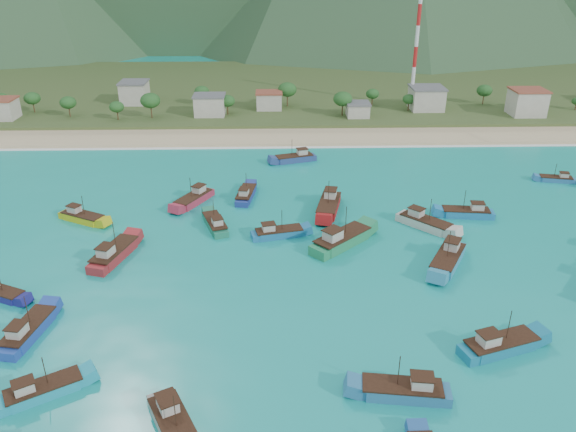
{
  "coord_description": "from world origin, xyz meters",
  "views": [
    {
      "loc": [
        -8.04,
        -81.48,
        50.38
      ],
      "look_at": [
        -5.52,
        18.0,
        3.0
      ],
      "focal_mm": 35.0,
      "sensor_mm": 36.0,
      "label": 1
    }
  ],
  "objects_px": {
    "boat_15": "(404,391)",
    "boat_14": "(425,223)",
    "boat_2": "(278,233)",
    "boat_9": "(42,391)",
    "boat_29": "(175,427)",
    "boat_5": "(82,218)",
    "boat_20": "(341,240)",
    "boat_23": "(500,346)",
    "boat_13": "(329,206)",
    "boat_16": "(28,331)",
    "boat_11": "(467,213)",
    "boat_27": "(448,260)",
    "boat_30": "(556,180)",
    "boat_6": "(194,199)",
    "boat_24": "(215,224)",
    "boat_17": "(114,254)",
    "boat_26": "(246,195)",
    "boat_7": "(0,294)",
    "radio_tower": "(416,47)",
    "boat_18": "(295,159)"
  },
  "relations": [
    {
      "from": "boat_29",
      "to": "boat_30",
      "type": "distance_m",
      "value": 109.56
    },
    {
      "from": "boat_15",
      "to": "boat_16",
      "type": "xyz_separation_m",
      "value": [
        -51.44,
        13.36,
        0.0
      ]
    },
    {
      "from": "boat_15",
      "to": "boat_24",
      "type": "relative_size",
      "value": 1.09
    },
    {
      "from": "boat_2",
      "to": "boat_11",
      "type": "distance_m",
      "value": 40.21
    },
    {
      "from": "boat_15",
      "to": "boat_14",
      "type": "bearing_deg",
      "value": -9.19
    },
    {
      "from": "boat_5",
      "to": "boat_17",
      "type": "distance_m",
      "value": 19.04
    },
    {
      "from": "boat_20",
      "to": "boat_30",
      "type": "relative_size",
      "value": 1.5
    },
    {
      "from": "boat_13",
      "to": "boat_16",
      "type": "xyz_separation_m",
      "value": [
        -47.13,
        -41.88,
        -0.19
      ]
    },
    {
      "from": "boat_9",
      "to": "boat_18",
      "type": "relative_size",
      "value": 0.91
    },
    {
      "from": "boat_18",
      "to": "boat_30",
      "type": "xyz_separation_m",
      "value": [
        62.22,
        -15.71,
        -0.29
      ]
    },
    {
      "from": "boat_7",
      "to": "boat_26",
      "type": "bearing_deg",
      "value": 160.27
    },
    {
      "from": "radio_tower",
      "to": "boat_27",
      "type": "bearing_deg",
      "value": -99.1
    },
    {
      "from": "boat_2",
      "to": "boat_6",
      "type": "distance_m",
      "value": 24.7
    },
    {
      "from": "boat_11",
      "to": "boat_27",
      "type": "xyz_separation_m",
      "value": [
        -9.55,
        -19.46,
        0.2
      ]
    },
    {
      "from": "boat_11",
      "to": "boat_5",
      "type": "bearing_deg",
      "value": 96.76
    },
    {
      "from": "radio_tower",
      "to": "boat_17",
      "type": "xyz_separation_m",
      "value": [
        -76.08,
        -100.81,
        -20.53
      ]
    },
    {
      "from": "boat_29",
      "to": "boat_5",
      "type": "bearing_deg",
      "value": -91.1
    },
    {
      "from": "boat_9",
      "to": "boat_20",
      "type": "bearing_deg",
      "value": 101.89
    },
    {
      "from": "boat_15",
      "to": "boat_20",
      "type": "distance_m",
      "value": 39.66
    },
    {
      "from": "boat_30",
      "to": "boat_15",
      "type": "bearing_deg",
      "value": 155.9
    },
    {
      "from": "boat_6",
      "to": "boat_7",
      "type": "bearing_deg",
      "value": 83.0
    },
    {
      "from": "boat_5",
      "to": "boat_26",
      "type": "xyz_separation_m",
      "value": [
        33.02,
        10.8,
        -0.0
      ]
    },
    {
      "from": "boat_16",
      "to": "boat_2",
      "type": "bearing_deg",
      "value": 49.67
    },
    {
      "from": "radio_tower",
      "to": "boat_26",
      "type": "bearing_deg",
      "value": -125.84
    },
    {
      "from": "boat_9",
      "to": "boat_23",
      "type": "xyz_separation_m",
      "value": [
        60.06,
        7.08,
        0.16
      ]
    },
    {
      "from": "boat_30",
      "to": "boat_6",
      "type": "bearing_deg",
      "value": 109.2
    },
    {
      "from": "boat_24",
      "to": "boat_30",
      "type": "xyz_separation_m",
      "value": [
        79.57,
        22.69,
        -0.21
      ]
    },
    {
      "from": "boat_23",
      "to": "boat_27",
      "type": "relative_size",
      "value": 0.96
    },
    {
      "from": "boat_2",
      "to": "boat_9",
      "type": "height_order",
      "value": "boat_9"
    },
    {
      "from": "boat_15",
      "to": "boat_18",
      "type": "height_order",
      "value": "boat_15"
    },
    {
      "from": "boat_16",
      "to": "boat_29",
      "type": "height_order",
      "value": "boat_29"
    },
    {
      "from": "boat_17",
      "to": "boat_27",
      "type": "distance_m",
      "value": 59.48
    },
    {
      "from": "boat_15",
      "to": "boat_5",
      "type": "bearing_deg",
      "value": 54.7
    },
    {
      "from": "boat_16",
      "to": "boat_17",
      "type": "height_order",
      "value": "boat_17"
    },
    {
      "from": "boat_5",
      "to": "boat_11",
      "type": "relative_size",
      "value": 0.96
    },
    {
      "from": "radio_tower",
      "to": "boat_13",
      "type": "distance_m",
      "value": 90.95
    },
    {
      "from": "radio_tower",
      "to": "boat_11",
      "type": "height_order",
      "value": "radio_tower"
    },
    {
      "from": "boat_9",
      "to": "boat_11",
      "type": "relative_size",
      "value": 0.93
    },
    {
      "from": "boat_20",
      "to": "boat_29",
      "type": "height_order",
      "value": "boat_20"
    },
    {
      "from": "boat_6",
      "to": "boat_30",
      "type": "relative_size",
      "value": 1.33
    },
    {
      "from": "boat_24",
      "to": "boat_7",
      "type": "bearing_deg",
      "value": -162.58
    },
    {
      "from": "boat_13",
      "to": "boat_15",
      "type": "distance_m",
      "value": 55.4
    },
    {
      "from": "boat_13",
      "to": "boat_26",
      "type": "xyz_separation_m",
      "value": [
        -17.93,
        7.01,
        -0.28
      ]
    },
    {
      "from": "boat_13",
      "to": "boat_16",
      "type": "relative_size",
      "value": 1.16
    },
    {
      "from": "boat_11",
      "to": "boat_16",
      "type": "relative_size",
      "value": 0.95
    },
    {
      "from": "boat_26",
      "to": "boat_24",
      "type": "bearing_deg",
      "value": -101.88
    },
    {
      "from": "boat_9",
      "to": "boat_11",
      "type": "height_order",
      "value": "boat_11"
    },
    {
      "from": "boat_15",
      "to": "boat_29",
      "type": "xyz_separation_m",
      "value": [
        -27.52,
        -5.15,
        0.03
      ]
    },
    {
      "from": "boat_13",
      "to": "boat_14",
      "type": "distance_m",
      "value": 20.31
    },
    {
      "from": "boat_23",
      "to": "boat_27",
      "type": "bearing_deg",
      "value": 162.84
    }
  ]
}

